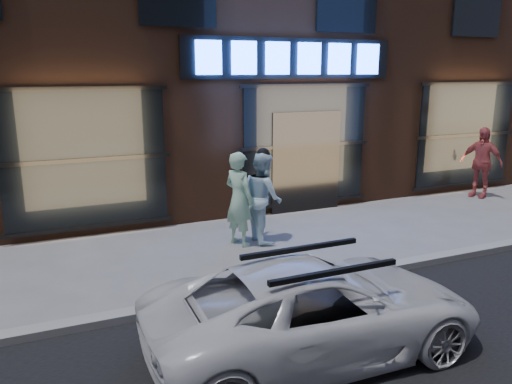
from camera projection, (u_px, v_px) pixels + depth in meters
ground at (412, 266)px, 8.74m from camera, size 90.00×90.00×0.00m
curb at (412, 263)px, 8.72m from camera, size 60.00×0.25×0.12m
storefront_building at (242, 7)px, 14.65m from camera, size 30.20×8.28×10.30m
man_bowtie at (239, 199)px, 9.63m from camera, size 0.67×0.79×1.84m
man_cap at (263, 197)px, 9.87m from camera, size 0.72×0.90×1.80m
passerby at (481, 162)px, 13.35m from camera, size 0.83×1.20×1.89m
white_suv at (315, 308)px, 5.96m from camera, size 4.13×1.95×1.14m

